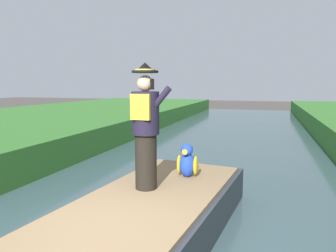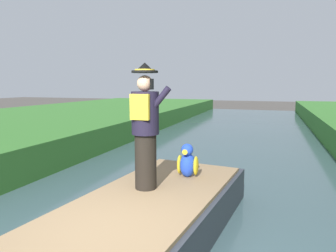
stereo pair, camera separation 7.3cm
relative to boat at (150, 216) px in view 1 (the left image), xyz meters
name	(u,v)px [view 1 (the left image)]	position (x,y,z in m)	size (l,w,h in m)	color
boat	(150,216)	(0.00, 0.00, 0.00)	(2.26, 4.38, 0.61)	#333842
person_pirate	(146,127)	(-0.16, 0.26, 1.23)	(0.61, 0.42, 1.85)	black
parrot_plush	(187,162)	(0.28, 1.01, 0.55)	(0.36, 0.35, 0.57)	blue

